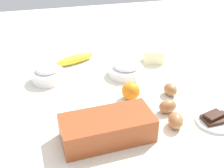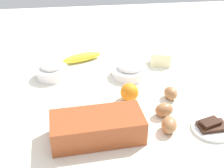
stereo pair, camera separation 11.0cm
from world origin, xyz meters
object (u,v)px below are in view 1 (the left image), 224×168
sugar_bowl (126,69)px  orange_fruit (131,91)px  flour_bowl (47,74)px  egg_loose (168,106)px  butter_block (153,56)px  egg_near_butter (176,120)px  chocolate_plate (215,120)px  egg_beside_bowl (170,89)px  loaf_pan (107,127)px  banana (75,59)px

sugar_bowl → orange_fruit: orange_fruit is taller
flour_bowl → egg_loose: flour_bowl is taller
flour_bowl → butter_block: (-0.48, -0.05, -0.00)m
flour_bowl → orange_fruit: 0.36m
flour_bowl → egg_near_butter: 0.56m
egg_near_butter → chocolate_plate: (-0.14, 0.01, -0.01)m
egg_loose → chocolate_plate: 0.16m
flour_bowl → egg_beside_bowl: (-0.44, 0.22, -0.01)m
egg_beside_bowl → flour_bowl: bearing=-26.8°
loaf_pan → banana: bearing=-91.2°
banana → egg_near_butter: bearing=114.9°
butter_block → loaf_pan: bearing=54.3°
chocolate_plate → egg_loose: bearing=-35.8°
sugar_bowl → orange_fruit: 0.19m
egg_loose → banana: bearing=-60.5°
sugar_bowl → egg_beside_bowl: sugar_bowl is taller
chocolate_plate → egg_near_butter: bearing=-5.4°
orange_fruit → egg_beside_bowl: (-0.15, 0.01, -0.01)m
banana → butter_block: size_ratio=2.11×
orange_fruit → butter_block: orange_fruit is taller
loaf_pan → butter_block: bearing=-129.3°
egg_beside_bowl → chocolate_plate: 0.21m
banana → chocolate_plate: 0.67m
loaf_pan → butter_block: size_ratio=3.20×
banana → chocolate_plate: size_ratio=1.46×
butter_block → egg_near_butter: bearing=77.4°
flour_bowl → egg_near_butter: (-0.38, 0.41, -0.01)m
sugar_bowl → egg_loose: sugar_bowl is taller
egg_loose → chocolate_plate: (-0.13, 0.09, -0.01)m
loaf_pan → orange_fruit: loaf_pan is taller
butter_block → egg_near_butter: size_ratio=1.34×
loaf_pan → egg_loose: bearing=-164.5°
flour_bowl → orange_fruit: (-0.29, 0.21, 0.00)m
flour_bowl → banana: 0.19m
butter_block → chocolate_plate: (-0.04, 0.47, -0.02)m
egg_beside_bowl → egg_loose: size_ratio=0.93×
egg_beside_bowl → chocolate_plate: egg_beside_bowl is taller
egg_beside_bowl → chocolate_plate: (-0.08, 0.19, -0.01)m
orange_fruit → egg_loose: (-0.10, 0.11, -0.01)m
egg_near_butter → chocolate_plate: egg_near_butter is taller
flour_bowl → banana: bearing=-134.7°
loaf_pan → egg_loose: size_ratio=4.47×
loaf_pan → chocolate_plate: size_ratio=2.21×
butter_block → egg_beside_bowl: (0.04, 0.28, -0.01)m
egg_near_butter → chocolate_plate: size_ratio=0.52×
loaf_pan → chocolate_plate: 0.37m
loaf_pan → egg_loose: loaf_pan is taller
egg_loose → loaf_pan: bearing=19.1°
orange_fruit → loaf_pan: bearing=54.6°
banana → chocolate_plate: banana is taller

